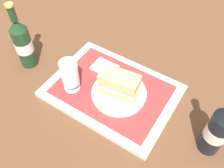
{
  "coord_description": "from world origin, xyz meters",
  "views": [
    {
      "loc": [
        -0.29,
        0.45,
        0.7
      ],
      "look_at": [
        0.0,
        0.0,
        0.05
      ],
      "focal_mm": 39.31,
      "sensor_mm": 36.0,
      "label": 1
    }
  ],
  "objects_px": {
    "sandwich": "(118,84)",
    "beer_bottle": "(23,43)",
    "plate": "(119,93)",
    "second_bottle": "(218,130)",
    "beer_glass": "(70,75)"
  },
  "relations": [
    {
      "from": "plate",
      "to": "second_bottle",
      "type": "bearing_deg",
      "value": 178.53
    },
    {
      "from": "second_bottle",
      "to": "sandwich",
      "type": "bearing_deg",
      "value": -1.37
    },
    {
      "from": "plate",
      "to": "beer_bottle",
      "type": "distance_m",
      "value": 0.4
    },
    {
      "from": "plate",
      "to": "second_bottle",
      "type": "distance_m",
      "value": 0.33
    },
    {
      "from": "plate",
      "to": "sandwich",
      "type": "height_order",
      "value": "sandwich"
    },
    {
      "from": "plate",
      "to": "beer_glass",
      "type": "xyz_separation_m",
      "value": [
        0.16,
        0.06,
        0.06
      ]
    },
    {
      "from": "plate",
      "to": "beer_bottle",
      "type": "xyz_separation_m",
      "value": [
        0.39,
        0.04,
        0.08
      ]
    },
    {
      "from": "plate",
      "to": "beer_bottle",
      "type": "height_order",
      "value": "beer_bottle"
    },
    {
      "from": "plate",
      "to": "beer_bottle",
      "type": "bearing_deg",
      "value": 6.56
    },
    {
      "from": "beer_glass",
      "to": "beer_bottle",
      "type": "height_order",
      "value": "beer_bottle"
    },
    {
      "from": "sandwich",
      "to": "beer_bottle",
      "type": "height_order",
      "value": "beer_bottle"
    },
    {
      "from": "plate",
      "to": "second_bottle",
      "type": "xyz_separation_m",
      "value": [
        -0.32,
        0.01,
        0.08
      ]
    },
    {
      "from": "second_bottle",
      "to": "beer_bottle",
      "type": "bearing_deg",
      "value": 2.92
    },
    {
      "from": "beer_bottle",
      "to": "second_bottle",
      "type": "height_order",
      "value": "same"
    },
    {
      "from": "sandwich",
      "to": "beer_bottle",
      "type": "relative_size",
      "value": 0.52
    }
  ]
}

